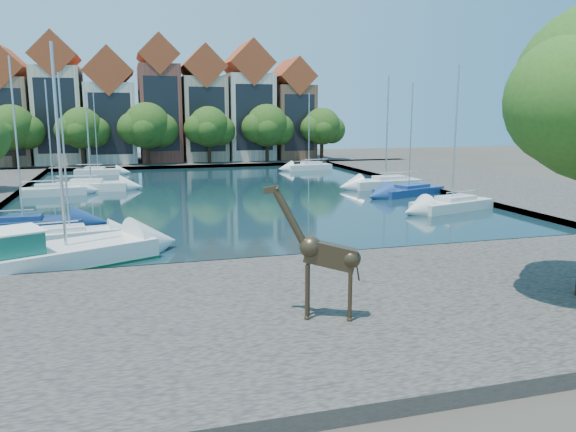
% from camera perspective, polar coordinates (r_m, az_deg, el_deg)
% --- Properties ---
extents(ground, '(160.00, 160.00, 0.00)m').
position_cam_1_polar(ground, '(27.56, 2.97, -4.73)').
color(ground, '#38332B').
rests_on(ground, ground).
extents(water_basin, '(38.00, 50.00, 0.08)m').
position_cam_1_polar(water_basin, '(50.41, -5.92, 2.25)').
color(water_basin, black).
rests_on(water_basin, ground).
extents(near_quay, '(50.00, 14.00, 0.50)m').
position_cam_1_polar(near_quay, '(21.29, 9.18, -8.80)').
color(near_quay, '#534E47').
rests_on(near_quay, ground).
extents(far_quay, '(60.00, 16.00, 0.50)m').
position_cam_1_polar(far_quay, '(81.89, -9.91, 5.47)').
color(far_quay, '#534E47').
rests_on(far_quay, ground).
extents(right_quay, '(14.00, 52.00, 0.50)m').
position_cam_1_polar(right_quay, '(59.98, 18.33, 3.29)').
color(right_quay, '#534E47').
rests_on(right_quay, ground).
extents(townhouse_west_end, '(5.44, 9.18, 14.93)m').
position_cam_1_polar(townhouse_west_end, '(82.37, -26.41, 9.53)').
color(townhouse_west_end, '#916B4F').
rests_on(townhouse_west_end, far_quay).
extents(townhouse_west_mid, '(5.94, 9.18, 16.79)m').
position_cam_1_polar(townhouse_west_mid, '(81.55, -22.25, 10.45)').
color(townhouse_west_mid, beige).
rests_on(townhouse_west_mid, far_quay).
extents(townhouse_west_inner, '(6.43, 9.18, 15.15)m').
position_cam_1_polar(townhouse_west_inner, '(81.14, -17.57, 10.12)').
color(townhouse_west_inner, silver).
rests_on(townhouse_west_inner, far_quay).
extents(townhouse_center, '(5.44, 9.18, 16.93)m').
position_cam_1_polar(townhouse_center, '(81.26, -12.95, 11.05)').
color(townhouse_center, brown).
rests_on(townhouse_center, far_quay).
extents(townhouse_east_inner, '(5.94, 9.18, 15.79)m').
position_cam_1_polar(townhouse_east_inner, '(81.82, -8.66, 10.75)').
color(townhouse_east_inner, tan).
rests_on(townhouse_east_inner, far_quay).
extents(townhouse_east_mid, '(6.43, 9.18, 16.65)m').
position_cam_1_polar(townhouse_east_mid, '(82.92, -4.12, 11.09)').
color(townhouse_east_mid, beige).
rests_on(townhouse_east_mid, far_quay).
extents(townhouse_east_end, '(5.44, 9.18, 14.43)m').
position_cam_1_polar(townhouse_east_end, '(84.51, 0.27, 10.43)').
color(townhouse_east_end, brown).
rests_on(townhouse_east_end, far_quay).
extents(far_tree_far_west, '(7.28, 5.60, 7.68)m').
position_cam_1_polar(far_tree_far_west, '(76.79, -26.18, 7.92)').
color(far_tree_far_west, '#332114').
rests_on(far_tree_far_west, far_quay).
extents(far_tree_west, '(6.76, 5.20, 7.36)m').
position_cam_1_polar(far_tree_west, '(75.83, -20.17, 8.25)').
color(far_tree_west, '#332114').
rests_on(far_tree_west, far_quay).
extents(far_tree_mid_west, '(7.80, 6.00, 8.00)m').
position_cam_1_polar(far_tree_mid_west, '(75.70, -14.05, 8.74)').
color(far_tree_mid_west, '#332114').
rests_on(far_tree_mid_west, far_quay).
extents(far_tree_mid_east, '(7.02, 5.40, 7.52)m').
position_cam_1_polar(far_tree_mid_east, '(76.42, -7.98, 8.84)').
color(far_tree_mid_east, '#332114').
rests_on(far_tree_mid_east, far_quay).
extents(far_tree_east, '(7.54, 5.80, 7.84)m').
position_cam_1_polar(far_tree_east, '(77.95, -2.08, 9.04)').
color(far_tree_east, '#332114').
rests_on(far_tree_east, far_quay).
extents(far_tree_far_east, '(6.76, 5.20, 7.36)m').
position_cam_1_polar(far_tree_far_east, '(80.26, 3.53, 8.96)').
color(far_tree_far_east, '#332114').
rests_on(far_tree_far_east, far_quay).
extents(giraffe_statue, '(2.98, 1.45, 4.42)m').
position_cam_1_polar(giraffe_statue, '(18.36, 3.58, -3.91)').
color(giraffe_statue, '#3B2D1D').
rests_on(giraffe_statue, near_quay).
extents(motorsailer, '(10.80, 7.11, 10.24)m').
position_cam_1_polar(motorsailer, '(28.08, -24.65, -3.59)').
color(motorsailer, silver).
rests_on(motorsailer, water_basin).
extents(sailboat_left_a, '(5.40, 2.55, 9.25)m').
position_cam_1_polar(sailboat_left_a, '(33.84, -21.29, -1.59)').
color(sailboat_left_a, silver).
rests_on(sailboat_left_a, water_basin).
extents(sailboat_left_b, '(6.92, 2.51, 10.40)m').
position_cam_1_polar(sailboat_left_b, '(38.03, -25.29, -0.56)').
color(sailboat_left_b, navy).
rests_on(sailboat_left_b, water_basin).
extents(sailboat_left_c, '(5.53, 2.55, 9.85)m').
position_cam_1_polar(sailboat_left_c, '(53.04, -22.73, 2.55)').
color(sailboat_left_c, silver).
rests_on(sailboat_left_c, water_basin).
extents(sailboat_left_d, '(6.52, 2.74, 9.01)m').
position_cam_1_polar(sailboat_left_d, '(55.00, -19.37, 3.04)').
color(sailboat_left_d, silver).
rests_on(sailboat_left_d, water_basin).
extents(sailboat_left_e, '(5.27, 2.39, 10.00)m').
position_cam_1_polar(sailboat_left_e, '(68.92, -18.74, 4.43)').
color(sailboat_left_e, silver).
rests_on(sailboat_left_e, water_basin).
extents(sailboat_right_a, '(6.92, 4.02, 10.46)m').
position_cam_1_polar(sailboat_right_a, '(43.29, 16.31, 1.32)').
color(sailboat_right_a, beige).
rests_on(sailboat_right_a, water_basin).
extents(sailboat_right_b, '(7.05, 4.48, 9.59)m').
position_cam_1_polar(sailboat_right_b, '(50.30, 12.17, 2.66)').
color(sailboat_right_b, navy).
rests_on(sailboat_right_b, water_basin).
extents(sailboat_right_c, '(6.96, 2.93, 10.45)m').
position_cam_1_polar(sailboat_right_c, '(54.56, 9.87, 3.47)').
color(sailboat_right_c, silver).
rests_on(sailboat_right_c, water_basin).
extents(sailboat_right_d, '(5.79, 2.49, 9.45)m').
position_cam_1_polar(sailboat_right_d, '(70.69, 2.12, 5.14)').
color(sailboat_right_d, silver).
rests_on(sailboat_right_d, water_basin).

